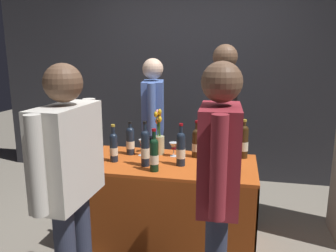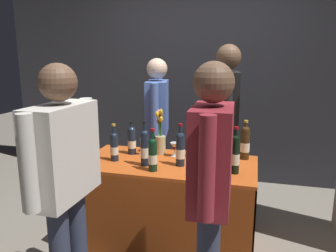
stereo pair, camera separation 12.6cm
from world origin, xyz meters
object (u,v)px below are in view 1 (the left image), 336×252
at_px(featured_wine_bottle, 236,152).
at_px(wine_glass_mid, 142,144).
at_px(tasting_table, 168,188).
at_px(display_bottle_0, 226,156).
at_px(vendor_presenter, 153,119).
at_px(flower_vase, 159,139).
at_px(taster_foreground_right, 69,173).
at_px(wine_glass_near_vendor, 174,147).

xyz_separation_m(featured_wine_bottle, wine_glass_mid, (-0.80, 0.25, -0.05)).
height_order(tasting_table, display_bottle_0, display_bottle_0).
relative_size(featured_wine_bottle, vendor_presenter, 0.23).
height_order(display_bottle_0, vendor_presenter, vendor_presenter).
relative_size(tasting_table, vendor_presenter, 0.91).
bearing_deg(flower_vase, taster_foreground_right, -103.71).
height_order(wine_glass_mid, taster_foreground_right, taster_foreground_right).
height_order(tasting_table, featured_wine_bottle, featured_wine_bottle).
height_order(tasting_table, vendor_presenter, vendor_presenter).
xyz_separation_m(display_bottle_0, taster_foreground_right, (-0.85, -0.65, 0.05)).
bearing_deg(vendor_presenter, tasting_table, 11.27).
distance_m(tasting_table, flower_vase, 0.43).
xyz_separation_m(featured_wine_bottle, taster_foreground_right, (-0.93, -0.76, 0.04)).
bearing_deg(featured_wine_bottle, tasting_table, 167.40).
bearing_deg(display_bottle_0, vendor_presenter, 128.10).
height_order(display_bottle_0, wine_glass_near_vendor, display_bottle_0).
bearing_deg(display_bottle_0, wine_glass_near_vendor, 139.02).
bearing_deg(tasting_table, taster_foreground_right, -113.64).
relative_size(wine_glass_mid, taster_foreground_right, 0.09).
xyz_separation_m(display_bottle_0, wine_glass_near_vendor, (-0.45, 0.39, -0.06)).
bearing_deg(wine_glass_mid, featured_wine_bottle, -17.39).
bearing_deg(wine_glass_mid, vendor_presenter, 96.09).
relative_size(wine_glass_near_vendor, wine_glass_mid, 0.85).
relative_size(display_bottle_0, vendor_presenter, 0.22).
distance_m(wine_glass_near_vendor, wine_glass_mid, 0.27).
relative_size(display_bottle_0, flower_vase, 0.84).
distance_m(tasting_table, wine_glass_near_vendor, 0.35).
bearing_deg(tasting_table, display_bottle_0, -26.34).
height_order(display_bottle_0, wine_glass_mid, display_bottle_0).
bearing_deg(flower_vase, vendor_presenter, 109.21).
bearing_deg(flower_vase, display_bottle_0, -36.04).
height_order(wine_glass_mid, flower_vase, flower_vase).
height_order(featured_wine_bottle, wine_glass_mid, featured_wine_bottle).
xyz_separation_m(tasting_table, vendor_presenter, (-0.33, 0.78, 0.43)).
height_order(display_bottle_0, taster_foreground_right, taster_foreground_right).
distance_m(wine_glass_mid, taster_foreground_right, 1.02).
bearing_deg(wine_glass_mid, wine_glass_near_vendor, 7.12).
relative_size(display_bottle_0, taster_foreground_right, 0.22).
bearing_deg(flower_vase, wine_glass_mid, -152.46).
distance_m(display_bottle_0, taster_foreground_right, 1.08).
xyz_separation_m(flower_vase, vendor_presenter, (-0.20, 0.58, 0.06)).
bearing_deg(wine_glass_mid, flower_vase, 27.54).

